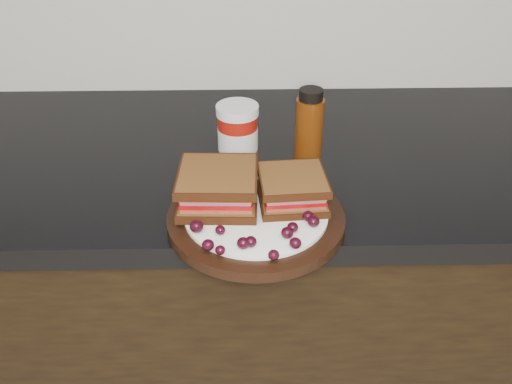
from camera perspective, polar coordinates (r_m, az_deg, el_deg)
base_cabinets at (r=1.42m, az=-10.59°, el=-12.89°), size 3.96×0.58×0.86m
countertop at (r=1.14m, az=-12.86°, el=3.07°), size 3.98×0.60×0.04m
plate at (r=0.90m, az=0.00°, el=-2.72°), size 0.28×0.28×0.02m
sandwich_left at (r=0.90m, az=-3.82°, el=0.45°), size 0.13×0.13×0.06m
sandwich_right at (r=0.90m, az=3.66°, el=0.29°), size 0.11×0.11×0.05m
grape_0 at (r=0.85m, az=-5.96°, el=-3.44°), size 0.02×0.02×0.02m
grape_1 at (r=0.84m, az=-3.60°, el=-3.83°), size 0.02×0.02×0.01m
grape_2 at (r=0.81m, az=-4.81°, el=-5.30°), size 0.02×0.02×0.02m
grape_3 at (r=0.80m, az=-3.60°, el=-5.82°), size 0.01×0.01×0.01m
grape_4 at (r=0.81m, az=-1.29°, el=-5.13°), size 0.02×0.02×0.02m
grape_5 at (r=0.82m, az=-0.53°, el=-4.99°), size 0.02×0.02×0.02m
grape_6 at (r=0.79m, az=1.78°, el=-6.31°), size 0.02×0.02×0.02m
grape_7 at (r=0.82m, az=3.95°, el=-5.12°), size 0.02×0.02×0.02m
grape_8 at (r=0.83m, az=3.14°, el=-4.09°), size 0.02×0.02×0.02m
grape_9 at (r=0.85m, az=3.68°, el=-3.56°), size 0.02×0.02×0.02m
grape_10 at (r=0.86m, az=5.77°, el=-2.93°), size 0.02×0.02×0.02m
grape_11 at (r=0.87m, az=5.22°, el=-2.42°), size 0.02×0.02×0.02m
grape_12 at (r=0.89m, az=5.48°, el=-1.46°), size 0.02×0.02×0.01m
grape_13 at (r=0.92m, az=4.83°, el=-0.22°), size 0.02×0.02×0.02m
grape_14 at (r=0.93m, az=3.68°, el=0.28°), size 0.02×0.02×0.01m
grape_15 at (r=0.91m, az=-2.67°, el=-0.43°), size 0.02×0.02×0.02m
grape_16 at (r=0.92m, az=-4.33°, el=-0.11°), size 0.02×0.02×0.02m
grape_17 at (r=0.90m, az=-4.11°, el=-1.05°), size 0.02×0.02×0.02m
grape_18 at (r=0.89m, az=-6.17°, el=-1.59°), size 0.02×0.02×0.02m
grape_19 at (r=0.87m, az=-6.10°, el=-2.31°), size 0.02×0.02×0.02m
grape_20 at (r=0.90m, az=-2.46°, el=-0.69°), size 0.02×0.02×0.02m
grape_21 at (r=0.90m, az=-3.69°, el=-0.84°), size 0.02×0.02×0.02m
grape_22 at (r=0.90m, az=-4.61°, el=-1.31°), size 0.02×0.02×0.01m
condiment_jar at (r=1.05m, az=-1.84°, el=5.81°), size 0.10×0.10×0.11m
oil_bottle at (r=1.05m, az=5.35°, el=6.58°), size 0.06×0.06×0.14m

